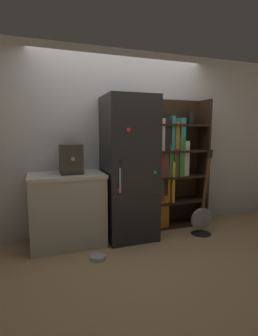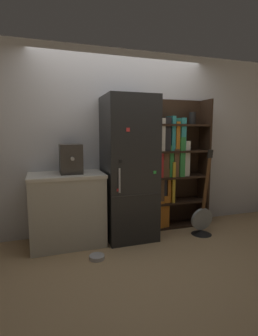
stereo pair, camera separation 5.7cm
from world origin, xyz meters
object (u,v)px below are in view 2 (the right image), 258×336
(espresso_machine, at_px, (71,159))
(bookshelf, at_px, (171,166))
(pet_bowl, at_px, (97,257))
(guitar, at_px, (202,222))
(refrigerator, at_px, (129,168))

(espresso_machine, bearing_deg, bookshelf, 6.45)
(bookshelf, relative_size, pet_bowl, 10.76)
(bookshelf, height_order, espresso_machine, bookshelf)
(espresso_machine, xyz_separation_m, guitar, (1.77, -0.30, -0.93))
(bookshelf, xyz_separation_m, guitar, (0.26, -0.47, -0.77))
(guitar, relative_size, pet_bowl, 6.77)
(refrigerator, bearing_deg, pet_bowl, -136.71)
(guitar, bearing_deg, bookshelf, 119.55)
(guitar, bearing_deg, refrigerator, 164.63)
(refrigerator, distance_m, pet_bowl, 1.21)
(espresso_machine, bearing_deg, refrigerator, -1.52)
(espresso_machine, distance_m, pet_bowl, 1.23)
(bookshelf, bearing_deg, guitar, -60.45)
(bookshelf, distance_m, espresso_machine, 1.52)
(bookshelf, relative_size, guitar, 1.59)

